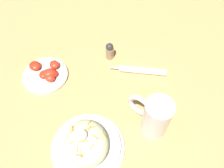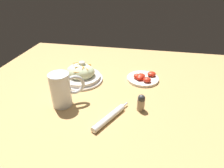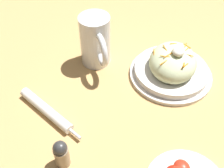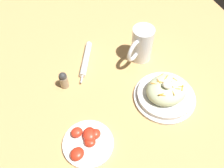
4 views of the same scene
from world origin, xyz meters
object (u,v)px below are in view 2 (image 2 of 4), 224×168
tomato_plate (143,78)px  salt_shaker (141,102)px  beer_mug (62,91)px  napkin_roll (109,118)px  salad_plate (81,74)px

tomato_plate → salt_shaker: salt_shaker is taller
beer_mug → tomato_plate: beer_mug is taller
napkin_roll → salt_shaker: (0.12, 0.09, 0.03)m
salad_plate → tomato_plate: salad_plate is taller
beer_mug → salt_shaker: size_ratio=2.00×
beer_mug → tomato_plate: 0.45m
tomato_plate → salt_shaker: (0.00, -0.26, 0.02)m
napkin_roll → tomato_plate: 0.37m
beer_mug → napkin_roll: beer_mug is taller
salad_plate → salt_shaker: 0.39m
salad_plate → tomato_plate: bearing=10.9°
salad_plate → salt_shaker: salad_plate is taller
salad_plate → napkin_roll: 0.36m
salt_shaker → tomato_plate: bearing=91.0°
napkin_roll → salt_shaker: salt_shaker is taller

